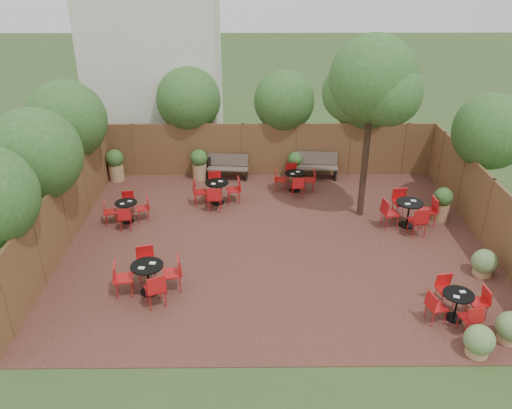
{
  "coord_description": "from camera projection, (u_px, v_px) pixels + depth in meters",
  "views": [
    {
      "loc": [
        -0.7,
        -13.04,
        7.81
      ],
      "look_at": [
        -0.58,
        0.5,
        1.0
      ],
      "focal_mm": 36.49,
      "sensor_mm": 36.0,
      "label": 1
    }
  ],
  "objects": [
    {
      "name": "courtyard_tree",
      "position": [
        372.0,
        85.0,
        14.85
      ],
      "size": [
        2.71,
        2.61,
        5.62
      ],
      "rotation": [
        0.0,
        0.0,
        -0.17
      ],
      "color": "black",
      "rests_on": "courtyard_paving"
    },
    {
      "name": "park_bench_right",
      "position": [
        316.0,
        165.0,
        19.08
      ],
      "size": [
        1.6,
        0.58,
        0.98
      ],
      "rotation": [
        0.0,
        0.0,
        -0.05
      ],
      "color": "brown",
      "rests_on": "courtyard_paving"
    },
    {
      "name": "overhang_foliage",
      "position": [
        213.0,
        123.0,
        16.41
      ],
      "size": [
        15.66,
        10.81,
        2.64
      ],
      "color": "#28541B",
      "rests_on": "ground"
    },
    {
      "name": "ground",
      "position": [
        276.0,
        243.0,
        15.17
      ],
      "size": [
        80.0,
        80.0,
        0.0
      ],
      "primitive_type": "plane",
      "color": "#354F23",
      "rests_on": "ground"
    },
    {
      "name": "fence_right",
      "position": [
        487.0,
        211.0,
        14.77
      ],
      "size": [
        0.08,
        10.0,
        2.0
      ],
      "primitive_type": "cube",
      "color": "#52351E",
      "rests_on": "ground"
    },
    {
      "name": "low_shrubs",
      "position": [
        491.0,
        306.0,
        11.93
      ],
      "size": [
        1.95,
        3.61,
        0.72
      ],
      "color": "#A27E51",
      "rests_on": "courtyard_paving"
    },
    {
      "name": "park_bench_left",
      "position": [
        228.0,
        167.0,
        19.07
      ],
      "size": [
        1.52,
        0.62,
        0.92
      ],
      "rotation": [
        0.0,
        0.0,
        -0.1
      ],
      "color": "brown",
      "rests_on": "courtyard_paving"
    },
    {
      "name": "courtyard_paving",
      "position": [
        276.0,
        242.0,
        15.16
      ],
      "size": [
        12.0,
        10.0,
        0.02
      ],
      "primitive_type": "cube",
      "color": "#3E2119",
      "rests_on": "ground"
    },
    {
      "name": "neighbour_building",
      "position": [
        155.0,
        52.0,
        20.48
      ],
      "size": [
        5.0,
        4.0,
        8.0
      ],
      "primitive_type": "cube",
      "color": "beige",
      "rests_on": "ground"
    },
    {
      "name": "bistro_tables",
      "position": [
        275.0,
        224.0,
        15.26
      ],
      "size": [
        10.2,
        8.45,
        0.93
      ],
      "color": "black",
      "rests_on": "courtyard_paving"
    },
    {
      "name": "fence_back",
      "position": [
        270.0,
        150.0,
        19.18
      ],
      "size": [
        12.0,
        0.08,
        2.0
      ],
      "primitive_type": "cube",
      "color": "#52351E",
      "rests_on": "ground"
    },
    {
      "name": "planters",
      "position": [
        242.0,
        172.0,
        18.3
      ],
      "size": [
        11.49,
        3.91,
        1.18
      ],
      "color": "#A27E51",
      "rests_on": "courtyard_paving"
    },
    {
      "name": "fence_left",
      "position": [
        64.0,
        213.0,
        14.67
      ],
      "size": [
        0.08,
        10.0,
        2.0
      ],
      "primitive_type": "cube",
      "color": "#52351E",
      "rests_on": "ground"
    }
  ]
}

